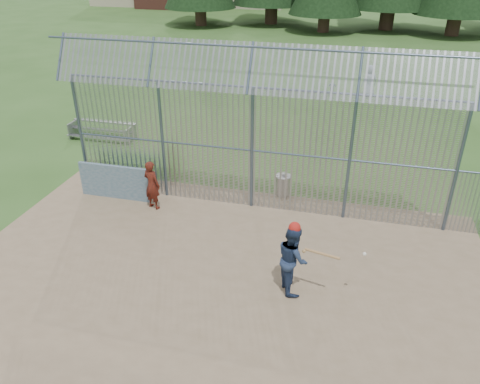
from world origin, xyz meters
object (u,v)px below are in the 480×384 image
(onlooker, at_px, (152,185))
(trash_can, at_px, (283,185))
(dugout_wall, at_px, (115,182))
(bleacher, at_px, (102,130))
(batter, at_px, (293,259))

(onlooker, distance_m, trash_can, 4.44)
(dugout_wall, height_order, bleacher, dugout_wall)
(dugout_wall, distance_m, batter, 7.30)
(trash_can, relative_size, bleacher, 0.27)
(batter, xyz_separation_m, trash_can, (-1.04, 4.87, -0.55))
(dugout_wall, distance_m, trash_can, 5.73)
(dugout_wall, bearing_deg, trash_can, 16.42)
(batter, height_order, trash_can, batter)
(dugout_wall, bearing_deg, onlooker, -11.51)
(onlooker, distance_m, bleacher, 6.97)
(dugout_wall, relative_size, batter, 1.38)
(dugout_wall, height_order, trash_can, dugout_wall)
(dugout_wall, relative_size, trash_can, 3.05)
(trash_can, bearing_deg, bleacher, 159.68)
(batter, height_order, bleacher, batter)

